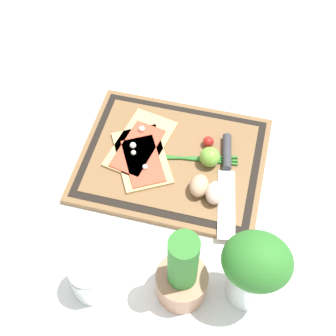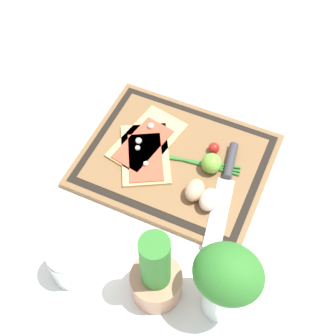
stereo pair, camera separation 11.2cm
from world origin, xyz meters
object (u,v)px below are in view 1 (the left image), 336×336
object	(u,v)px
pizza_slice_near	(140,144)
knife	(227,167)
lime	(210,157)
herb_pot	(182,276)
herb_glass	(254,268)
pizza_slice_far	(142,158)
egg_brown	(199,186)
egg_pink	(215,193)
cherry_tomato_red	(208,142)
sauce_jar	(91,279)

from	to	relation	value
pizza_slice_near	knife	size ratio (longest dim) A/B	0.76
lime	herb_pot	size ratio (longest dim) A/B	0.22
herb_glass	pizza_slice_far	bearing A→B (deg)	-41.41
pizza_slice_far	herb_pot	size ratio (longest dim) A/B	0.95
egg_brown	herb_pot	world-z (taller)	herb_pot
pizza_slice_near	egg_pink	distance (m)	0.23
pizza_slice_near	cherry_tomato_red	world-z (taller)	cherry_tomato_red
pizza_slice_far	egg_brown	xyz separation A→B (m)	(-0.15, 0.05, 0.02)
lime	cherry_tomato_red	xyz separation A→B (m)	(0.01, -0.05, -0.01)
cherry_tomato_red	herb_glass	size ratio (longest dim) A/B	0.13
cherry_tomato_red	knife	bearing A→B (deg)	133.38
egg_pink	pizza_slice_far	bearing A→B (deg)	-18.34
egg_brown	cherry_tomato_red	xyz separation A→B (m)	(0.00, -0.14, -0.01)
egg_brown	herb_pot	distance (m)	0.24
egg_pink	cherry_tomato_red	distance (m)	0.15
pizza_slice_near	egg_brown	size ratio (longest dim) A/B	3.75
lime	sauce_jar	world-z (taller)	sauce_jar
pizza_slice_near	pizza_slice_far	size ratio (longest dim) A/B	1.00
knife	egg_pink	world-z (taller)	egg_pink
pizza_slice_near	sauce_jar	size ratio (longest dim) A/B	2.14
knife	cherry_tomato_red	distance (m)	0.08
herb_glass	lime	bearing A→B (deg)	-65.10
pizza_slice_far	egg_pink	bearing A→B (deg)	161.66
pizza_slice_far	herb_glass	bearing A→B (deg)	138.59
lime	herb_glass	distance (m)	0.33
pizza_slice_near	lime	bearing A→B (deg)	176.58
pizza_slice_far	knife	xyz separation A→B (m)	(-0.21, -0.02, 0.00)
pizza_slice_far	cherry_tomato_red	xyz separation A→B (m)	(-0.15, -0.08, 0.01)
lime	egg_pink	bearing A→B (deg)	108.21
pizza_slice_near	egg_brown	xyz separation A→B (m)	(-0.17, 0.09, 0.02)
knife	herb_pot	bearing A→B (deg)	82.68
herb_pot	egg_brown	bearing A→B (deg)	-86.91
egg_brown	sauce_jar	distance (m)	0.32
egg_pink	cherry_tomato_red	world-z (taller)	egg_pink
knife	egg_brown	xyz separation A→B (m)	(0.05, 0.08, 0.01)
pizza_slice_far	egg_pink	xyz separation A→B (m)	(-0.19, 0.06, 0.02)
pizza_slice_near	herb_pot	distance (m)	0.38
pizza_slice_near	lime	xyz separation A→B (m)	(-0.18, 0.01, 0.02)
pizza_slice_far	lime	xyz separation A→B (m)	(-0.16, -0.03, 0.02)
knife	sauce_jar	xyz separation A→B (m)	(0.22, 0.35, 0.02)
knife	sauce_jar	bearing A→B (deg)	57.76
egg_brown	lime	world-z (taller)	lime
pizza_slice_near	herb_glass	xyz separation A→B (m)	(-0.31, 0.30, 0.11)
pizza_slice_near	herb_pot	xyz separation A→B (m)	(-0.18, 0.33, 0.05)
cherry_tomato_red	egg_pink	bearing A→B (deg)	106.67
egg_pink	cherry_tomato_red	bearing A→B (deg)	-73.33
pizza_slice_near	lime	distance (m)	0.18
lime	herb_glass	bearing A→B (deg)	114.90
pizza_slice_far	knife	world-z (taller)	pizza_slice_far
egg_brown	sauce_jar	size ratio (longest dim) A/B	0.57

